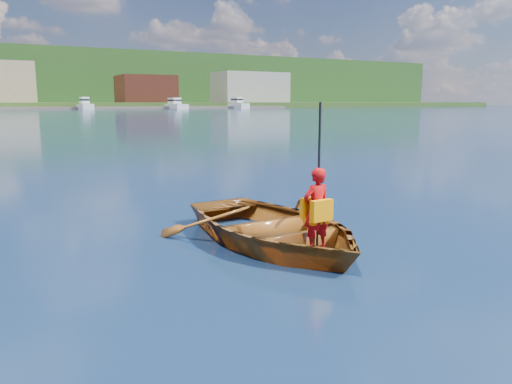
{
  "coord_description": "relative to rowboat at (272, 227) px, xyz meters",
  "views": [
    {
      "loc": [
        -3.23,
        -6.01,
        2.19
      ],
      "look_at": [
        0.26,
        0.56,
        0.84
      ],
      "focal_mm": 35.0,
      "sensor_mm": 36.0,
      "label": 1
    }
  ],
  "objects": [
    {
      "name": "child_paddler",
      "position": [
        0.2,
        -0.89,
        0.44
      ],
      "size": [
        0.45,
        0.36,
        2.09
      ],
      "color": "#BB0A0D",
      "rests_on": "ground"
    },
    {
      "name": "ground",
      "position": [
        -0.55,
        -0.56,
        -0.26
      ],
      "size": [
        600.0,
        600.0,
        0.0
      ],
      "color": "#0C263C",
      "rests_on": "ground"
    },
    {
      "name": "dock",
      "position": [
        6.55,
        147.44,
        0.14
      ],
      "size": [
        160.02,
        11.33,
        0.8
      ],
      "color": "#61564A",
      "rests_on": "ground"
    },
    {
      "name": "rowboat",
      "position": [
        0.0,
        0.0,
        0.0
      ],
      "size": [
        3.02,
        4.08,
        0.81
      ],
      "color": "brown",
      "rests_on": "ground"
    }
  ]
}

